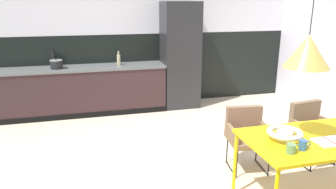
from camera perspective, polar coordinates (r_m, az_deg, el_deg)
ground_plane at (r=3.88m, az=7.11°, el=-15.08°), size 8.36×8.36×0.00m
back_wall_splashback_dark at (r=6.48m, az=-2.86°, el=4.73°), size 6.01×0.12×1.43m
kitchen_counter at (r=6.07m, az=-14.88°, el=0.76°), size 3.00×0.63×0.88m
refrigerator_column at (r=6.20m, az=2.20°, el=7.08°), size 0.69×0.60×2.04m
dining_table at (r=3.46m, az=26.46°, el=-7.61°), size 1.58×0.83×0.76m
armchair_far_side at (r=4.50m, az=24.45°, el=-5.05°), size 0.54×0.53×0.77m
armchair_corner_seat at (r=4.05m, az=14.08°, el=-6.36°), size 0.54×0.53×0.76m
fruit_bowl at (r=3.21m, az=20.39°, el=-6.63°), size 0.34×0.34×0.10m
open_book at (r=3.34m, az=27.34°, el=-7.59°), size 0.30×0.21×0.02m
mug_white_ceramic at (r=3.06m, az=23.34°, el=-8.39°), size 0.12×0.07×0.09m
mug_dark_espresso at (r=2.96m, az=21.47°, el=-9.11°), size 0.12×0.08×0.08m
cooking_pot at (r=5.92m, az=-19.58°, el=5.18°), size 0.22×0.22×0.18m
bottle_spice_small at (r=6.15m, az=-20.02°, el=5.96°), size 0.07×0.07×0.31m
bottle_vinegar_dark at (r=6.00m, az=-8.93°, el=6.32°), size 0.07×0.07×0.26m
pendant_lamp_over_table_near at (r=3.03m, az=23.97°, el=7.16°), size 0.40×0.40×1.34m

